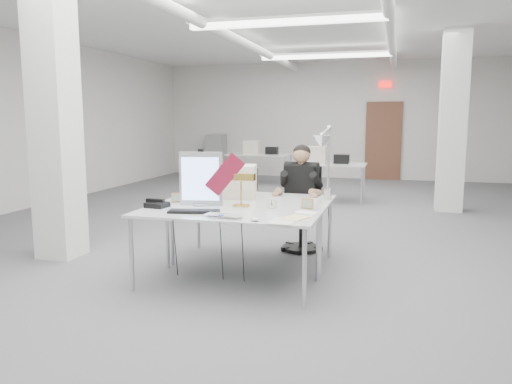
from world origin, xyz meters
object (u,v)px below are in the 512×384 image
beige_monitor (238,181)px  bankers_lamp (241,189)px  seated_person (301,180)px  architect_lamp (325,157)px  office_chair (302,204)px  monitor (201,179)px  desk_phone (157,205)px  desk_main (227,213)px  laptop (221,217)px

beige_monitor → bankers_lamp: bearing=-79.7°
seated_person → beige_monitor: bearing=-129.2°
seated_person → architect_lamp: 0.89m
beige_monitor → office_chair: bearing=36.9°
office_chair → bankers_lamp: (-0.41, -1.21, 0.35)m
seated_person → monitor: size_ratio=1.44×
desk_phone → office_chair: bearing=57.0°
monitor → bankers_lamp: 0.44m
desk_main → architect_lamp: architect_lamp is taller
architect_lamp → bankers_lamp: bearing=-158.4°
desk_main → bankers_lamp: 0.39m
laptop → beige_monitor: 1.23m
monitor → laptop: bearing=-64.0°
monitor → bankers_lamp: (0.42, 0.05, -0.10)m
seated_person → laptop: seated_person is taller
laptop → desk_phone: bearing=164.6°
seated_person → bankers_lamp: (-0.41, -1.16, 0.04)m
bankers_lamp → architect_lamp: size_ratio=0.37×
laptop → office_chair: bearing=86.5°
architect_lamp → seated_person: bearing=111.3°
monitor → desk_phone: monitor is taller
laptop → architect_lamp: bearing=62.9°
seated_person → bankers_lamp: seated_person is taller
monitor → architect_lamp: 1.34m
desk_phone → seated_person: bearing=56.0°
office_chair → desk_phone: (-1.23, -1.50, 0.19)m
laptop → bankers_lamp: (-0.02, 0.66, 0.17)m
office_chair → laptop: (-0.40, -1.87, 0.18)m
laptop → seated_person: bearing=86.2°
beige_monitor → desk_phone: bearing=-136.7°
desk_phone → architect_lamp: architect_lamp is taller
office_chair → desk_phone: 1.95m
desk_phone → desk_main: bearing=3.2°
desk_main → bankers_lamp: bearing=83.3°
seated_person → office_chair: bearing=95.6°
desk_main → desk_phone: bearing=177.0°
beige_monitor → architect_lamp: bearing=-15.9°
office_chair → bankers_lamp: size_ratio=3.21×
monitor → desk_phone: size_ratio=2.73×
seated_person → monitor: monitor is taller
bankers_lamp → desk_main: bearing=-99.1°
desk_phone → laptop: bearing=-17.7°
office_chair → monitor: (-0.83, -1.26, 0.44)m
seated_person → architect_lamp: size_ratio=0.81×
seated_person → architect_lamp: (0.39, -0.72, 0.36)m
office_chair → bankers_lamp: 1.33m
office_chair → laptop: 1.92m
monitor → desk_phone: bearing=-158.4°
monitor → bankers_lamp: size_ratio=1.52×
seated_person → beige_monitor: seated_person is taller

